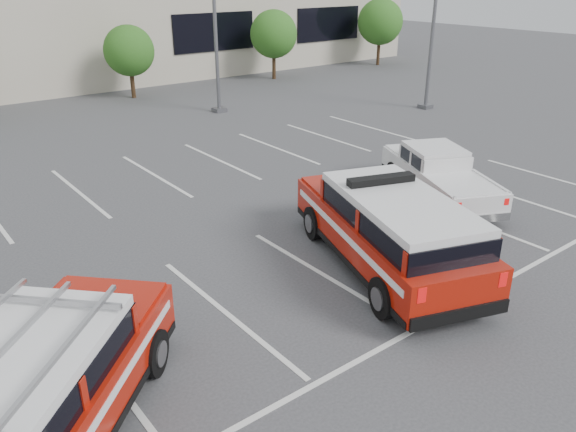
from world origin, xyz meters
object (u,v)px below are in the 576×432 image
at_px(tree_right, 274,36).
at_px(ladder_suv, 40,402).
at_px(tree_mid_right, 130,52).
at_px(white_pickup, 438,179).
at_px(tree_far_right, 381,23).
at_px(light_pole_mid, 214,4).
at_px(light_pole_right, 435,3).
at_px(fire_chief_suv, 388,235).

bearing_deg(tree_right, ladder_suv, -132.96).
distance_m(tree_mid_right, white_pickup, 20.70).
bearing_deg(ladder_suv, tree_mid_right, 109.16).
distance_m(tree_right, tree_far_right, 10.00).
relative_size(tree_right, white_pickup, 0.82).
xyz_separation_m(light_pole_mid, light_pole_right, (9.00, -6.00, 0.00)).
distance_m(tree_mid_right, tree_far_right, 20.01).
relative_size(tree_right, light_pole_mid, 0.43).
distance_m(tree_right, white_pickup, 22.57).
xyz_separation_m(light_pole_mid, fire_chief_suv, (-5.58, -16.70, -4.29)).
xyz_separation_m(light_pole_right, white_pickup, (-9.90, -8.54, -4.56)).
xyz_separation_m(tree_right, light_pole_mid, (-8.09, -6.05, 2.41)).
bearing_deg(tree_right, tree_far_right, 0.00).
relative_size(tree_far_right, ladder_suv, 0.90).
bearing_deg(light_pole_mid, white_pickup, -93.55).
distance_m(light_pole_mid, ladder_suv, 22.61).
height_order(light_pole_mid, light_pole_right, same).
bearing_deg(light_pole_mid, fire_chief_suv, -108.47).
height_order(tree_mid_right, tree_far_right, tree_far_right).
distance_m(tree_far_right, fire_chief_suv, 32.89).
relative_size(tree_mid_right, ladder_suv, 0.74).
relative_size(tree_right, ladder_suv, 0.82).
xyz_separation_m(tree_far_right, light_pole_mid, (-18.09, -6.05, 2.14)).
xyz_separation_m(tree_far_right, ladder_suv, (-31.85, -23.46, -2.18)).
distance_m(tree_right, light_pole_right, 12.32).
xyz_separation_m(fire_chief_suv, white_pickup, (4.67, 2.16, -0.26)).
bearing_deg(tree_far_right, white_pickup, -132.70).
height_order(tree_right, ladder_suv, tree_right).
height_order(tree_right, fire_chief_suv, tree_right).
relative_size(tree_mid_right, tree_right, 0.90).
height_order(light_pole_right, white_pickup, light_pole_right).
height_order(tree_mid_right, white_pickup, tree_mid_right).
relative_size(white_pickup, ladder_suv, 1.00).
relative_size(light_pole_right, ladder_suv, 1.89).
xyz_separation_m(light_pole_mid, white_pickup, (-0.90, -14.54, -4.56)).
distance_m(tree_far_right, white_pickup, 28.11).
distance_m(light_pole_mid, light_pole_right, 10.82).
height_order(tree_far_right, white_pickup, tree_far_right).
height_order(white_pickup, ladder_suv, ladder_suv).
bearing_deg(light_pole_mid, tree_mid_right, 107.52).
height_order(tree_far_right, ladder_suv, tree_far_right).
bearing_deg(light_pole_right, ladder_suv, -153.36).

